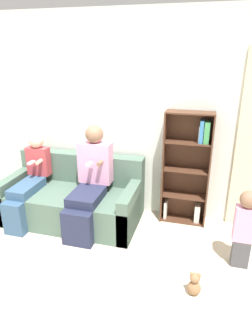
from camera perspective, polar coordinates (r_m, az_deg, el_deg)
The scene contains 8 objects.
ground_plane at distance 3.65m, azimuth -11.33°, elevation -13.66°, with size 14.00×14.00×0.00m, color beige.
back_wall at distance 4.01m, azimuth -6.24°, elevation 9.77°, with size 10.00×0.06×2.55m.
couch at distance 3.98m, azimuth -9.91°, elevation -5.78°, with size 1.71×0.88×0.81m.
adult_seated at distance 3.62m, azimuth -6.88°, elevation -2.05°, with size 0.41×0.80×1.25m.
child_seated at distance 3.99m, azimuth -18.01°, elevation -2.23°, with size 0.30×0.81×1.08m.
toddler_standing at distance 3.23m, azimuth 21.65°, elevation -10.35°, with size 0.21×0.17×0.84m.
bookshelf at distance 3.77m, azimuth 11.76°, elevation 0.06°, with size 0.57×0.24×1.43m.
teddy_bear at distance 2.95m, azimuth 12.90°, elevation -20.82°, with size 0.12×0.10×0.24m.
Camera 1 is at (1.45, -2.64, 2.07)m, focal length 32.00 mm.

